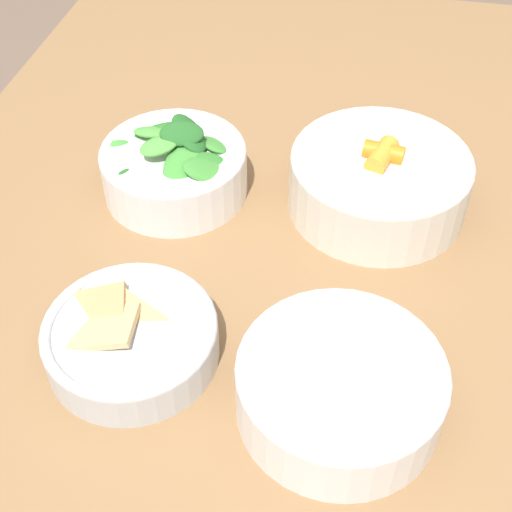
{
  "coord_description": "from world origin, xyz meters",
  "views": [
    {
      "loc": [
        0.48,
        0.08,
        1.28
      ],
      "look_at": [
        0.02,
        -0.01,
        0.81
      ],
      "focal_mm": 50.0,
      "sensor_mm": 36.0,
      "label": 1
    }
  ],
  "objects_px": {
    "bowl_greens": "(174,167)",
    "bowl_cookies": "(130,338)",
    "bowl_carrots": "(379,180)",
    "bowl_beans_hotdog": "(340,388)"
  },
  "relations": [
    {
      "from": "bowl_carrots",
      "to": "bowl_greens",
      "type": "relative_size",
      "value": 1.18
    },
    {
      "from": "bowl_greens",
      "to": "bowl_cookies",
      "type": "bearing_deg",
      "value": 6.04
    },
    {
      "from": "bowl_greens",
      "to": "bowl_beans_hotdog",
      "type": "relative_size",
      "value": 0.94
    },
    {
      "from": "bowl_beans_hotdog",
      "to": "bowl_cookies",
      "type": "distance_m",
      "value": 0.18
    },
    {
      "from": "bowl_carrots",
      "to": "bowl_cookies",
      "type": "relative_size",
      "value": 1.24
    },
    {
      "from": "bowl_beans_hotdog",
      "to": "bowl_cookies",
      "type": "relative_size",
      "value": 1.11
    },
    {
      "from": "bowl_greens",
      "to": "bowl_cookies",
      "type": "distance_m",
      "value": 0.22
    },
    {
      "from": "bowl_cookies",
      "to": "bowl_beans_hotdog",
      "type": "bearing_deg",
      "value": 83.84
    },
    {
      "from": "bowl_carrots",
      "to": "bowl_beans_hotdog",
      "type": "relative_size",
      "value": 1.12
    },
    {
      "from": "bowl_carrots",
      "to": "bowl_cookies",
      "type": "xyz_separation_m",
      "value": [
        0.24,
        -0.19,
        -0.01
      ]
    }
  ]
}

